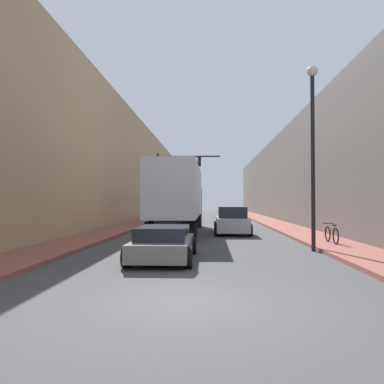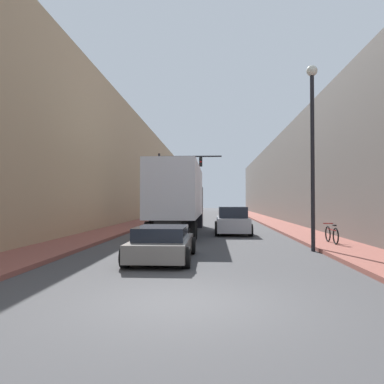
{
  "view_description": "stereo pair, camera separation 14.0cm",
  "coord_description": "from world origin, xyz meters",
  "px_view_note": "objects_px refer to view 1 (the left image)",
  "views": [
    {
      "loc": [
        0.46,
        -7.38,
        2.02
      ],
      "look_at": [
        -0.47,
        10.94,
        2.46
      ],
      "focal_mm": 35.0,
      "sensor_mm": 36.0,
      "label": 1
    },
    {
      "loc": [
        0.6,
        -7.37,
        2.02
      ],
      "look_at": [
        -0.47,
        10.94,
        2.46
      ],
      "focal_mm": 35.0,
      "sensor_mm": 36.0,
      "label": 2
    }
  ],
  "objects_px": {
    "parked_bicycle": "(332,234)",
    "sedan_car": "(164,243)",
    "semi_truck": "(179,196)",
    "suv_car": "(232,221)",
    "traffic_signal_gantry": "(172,175)",
    "street_lamp": "(313,133)"
  },
  "relations": [
    {
      "from": "sedan_car",
      "to": "suv_car",
      "type": "distance_m",
      "value": 10.74
    },
    {
      "from": "sedan_car",
      "to": "traffic_signal_gantry",
      "type": "height_order",
      "value": "traffic_signal_gantry"
    },
    {
      "from": "semi_truck",
      "to": "sedan_car",
      "type": "height_order",
      "value": "semi_truck"
    },
    {
      "from": "semi_truck",
      "to": "suv_car",
      "type": "xyz_separation_m",
      "value": [
        3.29,
        -0.57,
        -1.56
      ]
    },
    {
      "from": "street_lamp",
      "to": "traffic_signal_gantry",
      "type": "bearing_deg",
      "value": 111.37
    },
    {
      "from": "sedan_car",
      "to": "parked_bicycle",
      "type": "relative_size",
      "value": 2.36
    },
    {
      "from": "semi_truck",
      "to": "street_lamp",
      "type": "distance_m",
      "value": 10.65
    },
    {
      "from": "sedan_car",
      "to": "street_lamp",
      "type": "height_order",
      "value": "street_lamp"
    },
    {
      "from": "sedan_car",
      "to": "street_lamp",
      "type": "distance_m",
      "value": 7.54
    },
    {
      "from": "suv_car",
      "to": "traffic_signal_gantry",
      "type": "bearing_deg",
      "value": 112.2
    },
    {
      "from": "traffic_signal_gantry",
      "to": "suv_car",
      "type": "bearing_deg",
      "value": -67.8
    },
    {
      "from": "semi_truck",
      "to": "sedan_car",
      "type": "xyz_separation_m",
      "value": [
        0.4,
        -10.92,
        -1.77
      ]
    },
    {
      "from": "suv_car",
      "to": "parked_bicycle",
      "type": "distance_m",
      "value": 7.36
    },
    {
      "from": "suv_car",
      "to": "semi_truck",
      "type": "bearing_deg",
      "value": 170.14
    },
    {
      "from": "traffic_signal_gantry",
      "to": "parked_bicycle",
      "type": "xyz_separation_m",
      "value": [
        9.02,
        -18.2,
        -3.96
      ]
    },
    {
      "from": "sedan_car",
      "to": "suv_car",
      "type": "relative_size",
      "value": 0.93
    },
    {
      "from": "suv_car",
      "to": "traffic_signal_gantry",
      "type": "height_order",
      "value": "traffic_signal_gantry"
    },
    {
      "from": "parked_bicycle",
      "to": "sedan_car",
      "type": "bearing_deg",
      "value": -148.79
    },
    {
      "from": "street_lamp",
      "to": "parked_bicycle",
      "type": "height_order",
      "value": "street_lamp"
    },
    {
      "from": "suv_car",
      "to": "traffic_signal_gantry",
      "type": "xyz_separation_m",
      "value": [
        -4.93,
        12.09,
        3.7
      ]
    },
    {
      "from": "sedan_car",
      "to": "street_lamp",
      "type": "relative_size",
      "value": 0.57
    },
    {
      "from": "sedan_car",
      "to": "semi_truck",
      "type": "bearing_deg",
      "value": 92.11
    }
  ]
}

